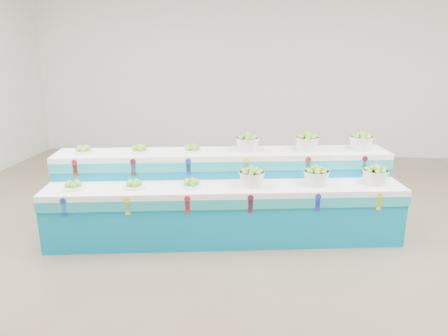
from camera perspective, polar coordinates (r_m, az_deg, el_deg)
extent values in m
plane|color=brown|center=(4.84, 3.48, -12.47)|extent=(10.00, 10.00, 0.00)
plane|color=silver|center=(9.26, 5.17, 14.06)|extent=(10.00, 0.00, 10.00)
cylinder|color=white|center=(5.20, -19.91, -2.13)|extent=(0.29, 0.29, 0.10)
cylinder|color=white|center=(5.04, -12.21, -2.09)|extent=(0.29, 0.29, 0.10)
cylinder|color=white|center=(4.97, -4.49, -2.01)|extent=(0.29, 0.29, 0.10)
cylinder|color=white|center=(5.62, -18.66, 2.47)|extent=(0.29, 0.29, 0.10)
cylinder|color=white|center=(5.47, -11.52, 2.64)|extent=(0.29, 0.29, 0.10)
cylinder|color=white|center=(5.41, -4.41, 2.77)|extent=(0.29, 0.29, 0.10)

